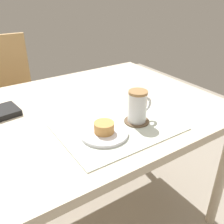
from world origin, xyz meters
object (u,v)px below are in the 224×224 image
object	(u,v)px
dining_table	(78,123)
coffee_mug	(138,106)
pastry	(104,127)
wooden_chair	(8,98)
pastry_plate	(104,133)

from	to	relation	value
dining_table	coffee_mug	xyz separation A→B (m)	(0.15, -0.24, 0.14)
dining_table	pastry	distance (m)	0.26
wooden_chair	pastry	size ratio (longest dim) A/B	12.25
pastry_plate	wooden_chair	bearing A→B (deg)	97.53
pastry	coffee_mug	size ratio (longest dim) A/B	0.57
wooden_chair	pastry_plate	size ratio (longest dim) A/B	5.08
dining_table	pastry_plate	bearing A→B (deg)	-92.35
pastry_plate	coffee_mug	size ratio (longest dim) A/B	1.39
pastry	coffee_mug	xyz separation A→B (m)	(0.16, 0.01, 0.04)
dining_table	pastry_plate	world-z (taller)	pastry_plate
coffee_mug	wooden_chair	bearing A→B (deg)	106.17
dining_table	coffee_mug	world-z (taller)	coffee_mug
dining_table	coffee_mug	bearing A→B (deg)	-57.44
dining_table	pastry_plate	xyz separation A→B (m)	(-0.01, -0.24, 0.08)
coffee_mug	pastry	bearing A→B (deg)	-176.88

